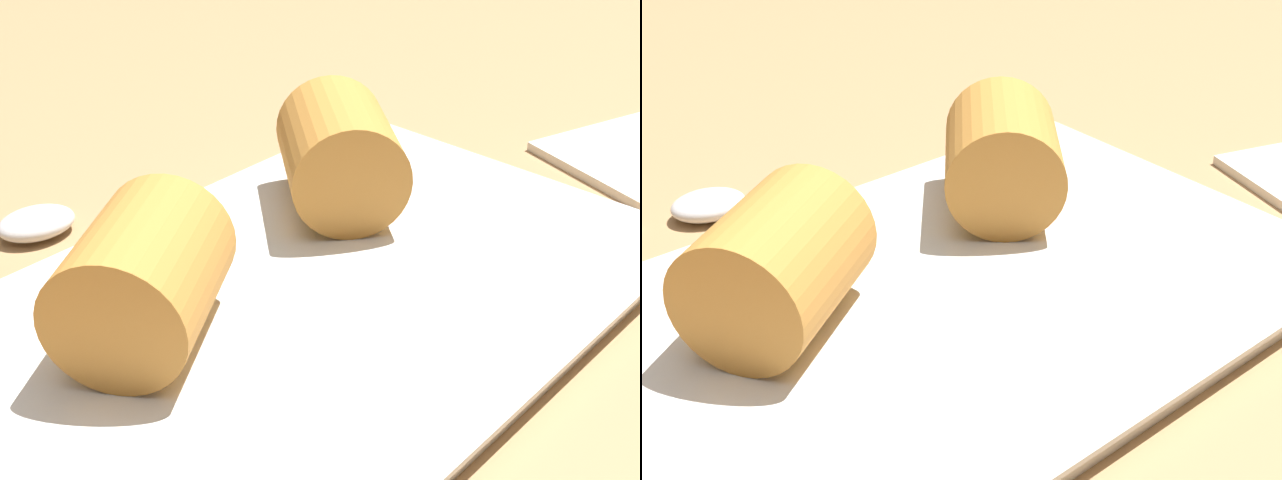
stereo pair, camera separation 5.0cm
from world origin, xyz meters
The scene contains 5 objects.
table_surface centered at (0.00, 0.00, 1.00)cm, with size 180.00×140.00×2.00cm.
serving_plate centered at (1.51, 0.00, 2.76)cm, with size 35.21×23.82×1.50cm.
roll_front_left centered at (9.38, -2.91, 6.64)cm, with size 9.92×9.50×6.28cm.
roll_front_right centered at (-5.54, -5.02, 6.64)cm, with size 9.77×9.97×6.28cm.
spoon centered at (7.61, -16.92, 2.70)cm, with size 15.25×5.63×1.50cm.
Camera 2 is at (24.49, 27.75, 27.44)cm, focal length 50.00 mm.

